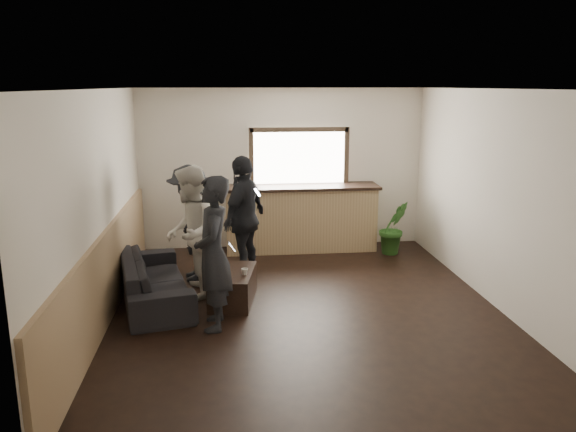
{
  "coord_description": "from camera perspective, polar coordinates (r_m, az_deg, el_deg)",
  "views": [
    {
      "loc": [
        -0.97,
        -6.79,
        2.85
      ],
      "look_at": [
        -0.18,
        0.4,
        1.15
      ],
      "focal_mm": 35.0,
      "sensor_mm": 36.0,
      "label": 1
    }
  ],
  "objects": [
    {
      "name": "person_b",
      "position": [
        7.65,
        -9.85,
        -1.72
      ],
      "size": [
        0.73,
        0.92,
        1.81
      ],
      "rotation": [
        0.0,
        0.0,
        -1.62
      ],
      "color": "beige",
      "rests_on": "ground"
    },
    {
      "name": "cup_a",
      "position": [
        7.68,
        -6.57,
        -4.89
      ],
      "size": [
        0.15,
        0.15,
        0.1
      ],
      "primitive_type": "imported",
      "rotation": [
        0.0,
        0.0,
        0.15
      ],
      "color": "silver",
      "rests_on": "coffee_table"
    },
    {
      "name": "room_shell",
      "position": [
        6.94,
        -4.24,
        1.68
      ],
      "size": [
        5.01,
        6.01,
        2.8
      ],
      "color": "silver",
      "rests_on": "ground"
    },
    {
      "name": "sofa",
      "position": [
        7.78,
        -13.4,
        -6.28
      ],
      "size": [
        1.24,
        2.2,
        0.61
      ],
      "primitive_type": "imported",
      "rotation": [
        0.0,
        0.0,
        1.79
      ],
      "color": "black",
      "rests_on": "ground"
    },
    {
      "name": "potted_plant",
      "position": [
        9.78,
        10.68,
        -1.17
      ],
      "size": [
        0.59,
        0.52,
        0.92
      ],
      "primitive_type": "imported",
      "rotation": [
        0.0,
        0.0,
        0.24
      ],
      "color": "#2D6623",
      "rests_on": "ground"
    },
    {
      "name": "person_d",
      "position": [
        8.31,
        -4.46,
        -0.21
      ],
      "size": [
        0.94,
        1.17,
        1.86
      ],
      "rotation": [
        0.0,
        0.0,
        -2.1
      ],
      "color": "black",
      "rests_on": "ground"
    },
    {
      "name": "person_c",
      "position": [
        8.39,
        -9.87,
        -0.72
      ],
      "size": [
        0.77,
        1.18,
        1.72
      ],
      "rotation": [
        0.0,
        0.0,
        -1.45
      ],
      "color": "black",
      "rests_on": "ground"
    },
    {
      "name": "coffee_table",
      "position": [
        7.61,
        -5.61,
        -7.14
      ],
      "size": [
        0.68,
        1.03,
        0.42
      ],
      "primitive_type": "cube",
      "rotation": [
        0.0,
        0.0,
        -0.17
      ],
      "color": "black",
      "rests_on": "ground"
    },
    {
      "name": "person_a",
      "position": [
        6.64,
        -7.61,
        -3.82
      ],
      "size": [
        0.49,
        0.67,
        1.84
      ],
      "rotation": [
        0.0,
        0.0,
        -1.56
      ],
      "color": "black",
      "rests_on": "ground"
    },
    {
      "name": "ground",
      "position": [
        7.43,
        1.72,
        -9.35
      ],
      "size": [
        5.0,
        6.0,
        0.01
      ],
      "primitive_type": "cube",
      "color": "black"
    },
    {
      "name": "bar_counter",
      "position": [
        9.83,
        1.3,
        0.21
      ],
      "size": [
        2.7,
        0.68,
        2.13
      ],
      "color": "#A48459",
      "rests_on": "ground"
    },
    {
      "name": "cup_b",
      "position": [
        7.39,
        -4.43,
        -5.66
      ],
      "size": [
        0.12,
        0.12,
        0.08
      ],
      "primitive_type": "imported",
      "rotation": [
        0.0,
        0.0,
        3.64
      ],
      "color": "silver",
      "rests_on": "coffee_table"
    }
  ]
}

